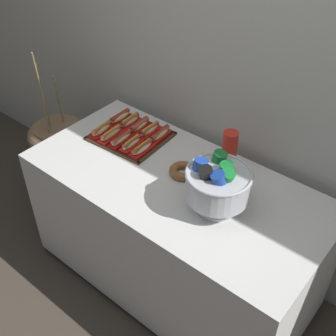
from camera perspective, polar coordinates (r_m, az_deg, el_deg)
ground_plane at (r=2.82m, az=0.80°, el=-13.98°), size 10.00×10.00×0.00m
back_wall at (r=2.32m, az=9.06°, el=14.24°), size 6.00×0.10×2.60m
buffet_table at (r=2.50m, az=0.88°, el=-8.18°), size 1.60×0.77×0.80m
floor_vase at (r=3.21m, az=-13.41°, el=0.43°), size 0.49×0.49×1.19m
serving_tray at (r=2.55m, az=-4.87°, el=4.13°), size 0.43×0.39×0.01m
hot_dog_0 at (r=2.57m, az=-8.67°, el=4.95°), size 0.08×0.16×0.06m
hot_dog_1 at (r=2.52m, az=-7.42°, el=4.38°), size 0.07×0.18×0.06m
hot_dog_2 at (r=2.48m, az=-6.12°, el=3.78°), size 0.07×0.17×0.06m
hot_dog_3 at (r=2.44m, az=-4.78°, el=3.21°), size 0.07×0.16×0.06m
hot_dog_4 at (r=2.40m, az=-3.40°, el=2.59°), size 0.07×0.17×0.06m
hot_dog_5 at (r=2.67m, az=-6.27°, el=6.57°), size 0.07×0.17×0.06m
hot_dog_6 at (r=2.62m, az=-5.02°, el=6.07°), size 0.08×0.16×0.06m
hot_dog_7 at (r=2.58m, az=-3.74°, el=5.53°), size 0.07×0.17×0.06m
hot_dog_8 at (r=2.54m, az=-2.41°, el=4.96°), size 0.06×0.16×0.06m
hot_dog_9 at (r=2.51m, az=-1.05°, el=4.41°), size 0.07×0.17×0.06m
punch_bowl at (r=2.00m, az=6.48°, el=-2.01°), size 0.31×0.31×0.27m
cup_stack at (r=2.28m, az=8.02°, el=2.37°), size 0.08×0.08×0.21m
donut at (r=2.26m, az=1.99°, el=-0.40°), size 0.14×0.14×0.04m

